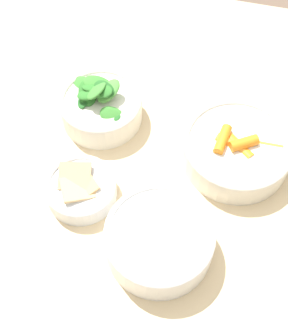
# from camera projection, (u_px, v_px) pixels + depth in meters

# --- Properties ---
(ground_plane) EXTENTS (10.00, 10.00, 0.00)m
(ground_plane) POSITION_uv_depth(u_px,v_px,m) (148.00, 302.00, 1.49)
(ground_plane) COLOR brown
(dining_table) EXTENTS (1.03, 1.07, 0.78)m
(dining_table) POSITION_uv_depth(u_px,v_px,m) (150.00, 208.00, 0.93)
(dining_table) COLOR beige
(dining_table) RESTS_ON ground_plane
(bowl_carrots) EXTENTS (0.19, 0.19, 0.07)m
(bowl_carrots) POSITION_uv_depth(u_px,v_px,m) (237.00, 150.00, 0.83)
(bowl_carrots) COLOR silver
(bowl_carrots) RESTS_ON dining_table
(bowl_greens) EXTENTS (0.15, 0.15, 0.09)m
(bowl_greens) POSITION_uv_depth(u_px,v_px,m) (101.00, 106.00, 0.87)
(bowl_greens) COLOR silver
(bowl_greens) RESTS_ON dining_table
(bowl_beans_hotdog) EXTENTS (0.17, 0.17, 0.07)m
(bowl_beans_hotdog) POSITION_uv_depth(u_px,v_px,m) (159.00, 241.00, 0.73)
(bowl_beans_hotdog) COLOR white
(bowl_beans_hotdog) RESTS_ON dining_table
(bowl_cookies) EXTENTS (0.12, 0.12, 0.05)m
(bowl_cookies) POSITION_uv_depth(u_px,v_px,m) (81.00, 189.00, 0.80)
(bowl_cookies) COLOR silver
(bowl_cookies) RESTS_ON dining_table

